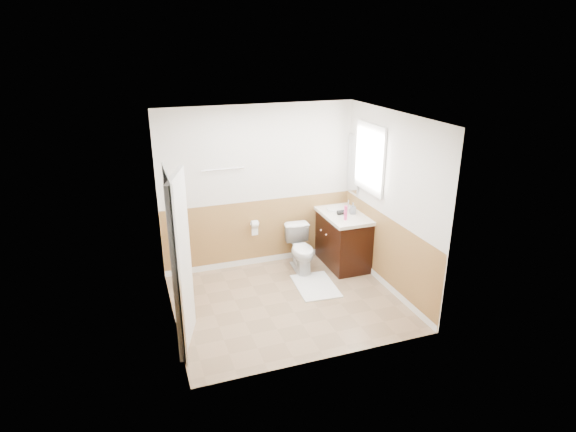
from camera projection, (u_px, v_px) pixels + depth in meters
name	position (u px, v px, depth m)	size (l,w,h in m)	color
floor	(287.00, 302.00, 6.45)	(3.00, 3.00, 0.00)	#8C7051
ceiling	(287.00, 117.00, 5.57)	(3.00, 3.00, 0.00)	white
wall_back	(259.00, 188.00, 7.16)	(3.00, 3.00, 0.00)	silver
wall_front	(329.00, 258.00, 4.86)	(3.00, 3.00, 0.00)	silver
wall_left	(167.00, 231.00, 5.55)	(3.00, 3.00, 0.00)	silver
wall_right	(390.00, 203.00, 6.48)	(3.00, 3.00, 0.00)	silver
wainscot_back	(260.00, 234.00, 7.41)	(3.00, 3.00, 0.00)	#A07240
wainscot_front	(326.00, 320.00, 5.14)	(3.00, 3.00, 0.00)	#A07240
wainscot_left	(173.00, 287.00, 5.81)	(2.60, 2.60, 0.00)	#A07240
wainscot_right	(386.00, 253.00, 6.74)	(2.60, 2.60, 0.00)	#A07240
toilet	(301.00, 249.00, 7.24)	(0.38, 0.67, 0.68)	white
bath_mat	(315.00, 286.00, 6.84)	(0.55, 0.80, 0.02)	white
vanity_cabinet	(341.00, 239.00, 7.47)	(0.55, 1.10, 0.80)	black
vanity_knob_left	(326.00, 235.00, 7.24)	(0.03, 0.03, 0.03)	#B3B4BA
vanity_knob_right	(321.00, 230.00, 7.42)	(0.03, 0.03, 0.03)	#B5B4BB
countertop	(341.00, 214.00, 7.32)	(0.60, 1.15, 0.05)	white
sink_basin	(338.00, 208.00, 7.45)	(0.36, 0.36, 0.02)	white
faucet	(348.00, 204.00, 7.48)	(0.02, 0.02, 0.14)	silver
lotion_bottle	(346.00, 213.00, 6.96)	(0.05, 0.05, 0.22)	#E23A7B
soap_dispenser	(353.00, 208.00, 7.22)	(0.08, 0.08, 0.18)	gray
hair_dryer_body	(342.00, 212.00, 7.21)	(0.07, 0.07, 0.14)	black
hair_dryer_handle	(339.00, 214.00, 7.24)	(0.03, 0.03, 0.07)	black
mirror_panel	(353.00, 164.00, 7.34)	(0.02, 0.35, 0.90)	silver
window_frame	(370.00, 158.00, 6.81)	(0.04, 0.80, 1.00)	white
window_glass	(371.00, 158.00, 6.82)	(0.01, 0.70, 0.90)	white
door	(182.00, 263.00, 5.26)	(0.05, 0.80, 2.04)	white
door_frame	(175.00, 263.00, 5.23)	(0.02, 0.92, 2.10)	white
door_knob	(184.00, 256.00, 5.60)	(0.06, 0.06, 0.06)	silver
towel_bar	(223.00, 169.00, 6.82)	(0.02, 0.02, 0.62)	silver
tp_holder_bar	(255.00, 224.00, 7.26)	(0.02, 0.02, 0.14)	silver
tp_roll	(255.00, 224.00, 7.26)	(0.11, 0.11, 0.10)	white
tp_sheet	(255.00, 230.00, 7.30)	(0.10, 0.01, 0.16)	white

